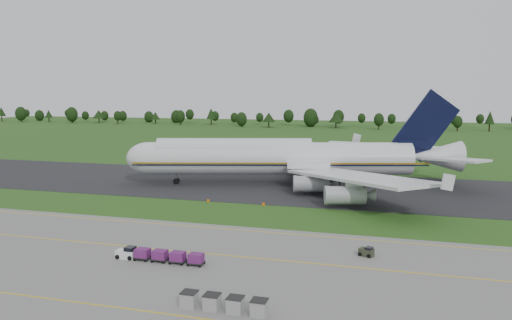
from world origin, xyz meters
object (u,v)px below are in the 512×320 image
(baggage_train, at_px, (158,255))
(utility_cart, at_px, (366,252))
(edge_markers, at_px, (235,203))
(uld_row, at_px, (224,303))
(aircraft, at_px, (286,157))

(baggage_train, height_order, utility_cart, baggage_train)
(edge_markers, bearing_deg, utility_cart, -43.41)
(baggage_train, distance_m, utility_cart, 26.75)
(uld_row, distance_m, edge_markers, 47.04)
(utility_cart, bearing_deg, aircraft, 114.02)
(aircraft, xyz_separation_m, utility_cart, (21.22, -47.61, -5.72))
(baggage_train, height_order, uld_row, uld_row)
(utility_cart, height_order, uld_row, uld_row)
(aircraft, relative_size, edge_markers, 6.71)
(uld_row, relative_size, edge_markers, 0.75)
(baggage_train, bearing_deg, uld_row, -41.67)
(edge_markers, bearing_deg, uld_row, -73.31)
(aircraft, xyz_separation_m, uld_row, (8.84, -68.17, -5.43))
(utility_cart, xyz_separation_m, uld_row, (-12.37, -20.57, 0.29))
(aircraft, height_order, baggage_train, aircraft)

